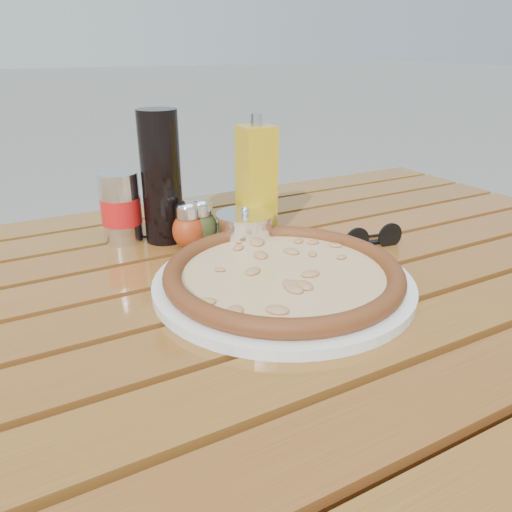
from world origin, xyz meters
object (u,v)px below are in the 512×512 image
dark_bottle (161,177)px  olive_oil_cruet (256,181)px  plate (283,283)px  pizza (283,273)px  oregano_shaker (201,223)px  pepper_shaker (188,226)px  parmesan_tin (245,230)px  sunglasses (373,239)px  table (262,326)px  soda_can (121,208)px

dark_bottle → olive_oil_cruet: dark_bottle is taller
plate → pizza: 0.02m
oregano_shaker → dark_bottle: (-0.05, 0.05, 0.07)m
pepper_shaker → parmesan_tin: 0.09m
plate → olive_oil_cruet: bearing=70.9°
plate → pizza: bearing=0.0°
pizza → sunglasses: 0.22m
plate → sunglasses: sunglasses is taller
olive_oil_cruet → sunglasses: olive_oil_cruet is taller
plate → olive_oil_cruet: size_ratio=1.71×
table → pizza: pizza is taller
pepper_shaker → parmesan_tin: (0.08, -0.04, -0.01)m
sunglasses → olive_oil_cruet: bearing=140.3°
pizza → dark_bottle: bearing=107.2°
soda_can → olive_oil_cruet: bearing=-20.1°
parmesan_tin → sunglasses: (0.18, -0.10, -0.01)m
parmesan_tin → oregano_shaker: bearing=141.3°
olive_oil_cruet → sunglasses: size_ratio=1.89×
oregano_shaker → olive_oil_cruet: size_ratio=0.39×
plate → pepper_shaker: 0.21m
table → pepper_shaker: 0.21m
pizza → parmesan_tin: 0.16m
plate → oregano_shaker: (-0.03, 0.21, 0.03)m
oregano_shaker → parmesan_tin: (0.06, -0.05, -0.01)m
dark_bottle → parmesan_tin: size_ratio=2.14×
pepper_shaker → olive_oil_cruet: bearing=1.7°
dark_bottle → sunglasses: size_ratio=1.98×
oregano_shaker → parmesan_tin: size_ratio=0.80×
table → pizza: 0.11m
soda_can → oregano_shaker: bearing=-35.4°
pepper_shaker → soda_can: (-0.09, 0.08, 0.02)m
pepper_shaker → table: bearing=-74.9°
oregano_shaker → pizza: bearing=-80.8°
olive_oil_cruet → parmesan_tin: bearing=-135.0°
plate → soda_can: size_ratio=3.00×
pepper_shaker → sunglasses: pepper_shaker is taller
soda_can → parmesan_tin: (0.17, -0.13, -0.03)m
pizza → olive_oil_cruet: bearing=70.9°
pepper_shaker → oregano_shaker: (0.02, 0.00, 0.00)m
pepper_shaker → parmesan_tin: pepper_shaker is taller
plate → sunglasses: bearing=14.9°
pepper_shaker → dark_bottle: (-0.02, 0.06, 0.07)m
pizza → parmesan_tin: parmesan_tin is taller
oregano_shaker → table: bearing=-83.1°
olive_oil_cruet → pizza: bearing=-109.1°
pepper_shaker → soda_can: 0.12m
pizza → parmesan_tin: size_ratio=3.52×
table → oregano_shaker: bearing=96.9°
soda_can → dark_bottle: bearing=-23.2°
table → pizza: (0.01, -0.03, 0.10)m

